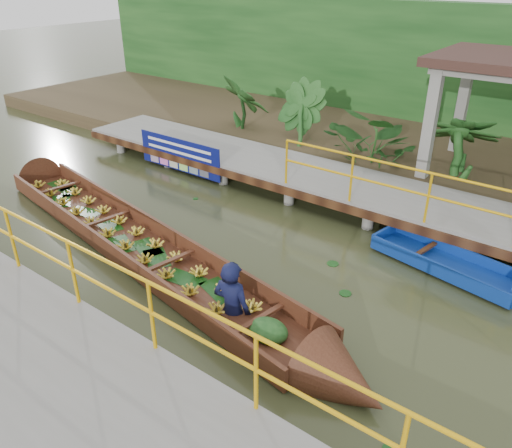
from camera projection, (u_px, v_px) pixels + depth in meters
The scene contains 9 objects.
ground at pixel (252, 267), 9.20m from camera, with size 80.00×80.00×0.00m, color #303319.
land_strip at pixel (410, 149), 14.40m from camera, with size 30.00×8.00×0.45m, color #372C1B.
far_dock at pixel (344, 185), 11.39m from camera, with size 16.00×2.06×1.66m.
near_dock at pixel (94, 435), 5.56m from camera, with size 18.00×2.40×1.73m.
foliage_backdrop at pixel (450, 73), 15.34m from camera, with size 30.00×0.80×4.00m, color #123A14.
vendor_boat at pixel (144, 245), 9.46m from camera, with size 11.33×2.92×2.29m.
moored_blue_boat at pixel (486, 281), 8.57m from camera, with size 3.24×1.35×0.75m.
blue_banner at pixel (179, 155), 13.00m from camera, with size 2.78×0.04×0.87m.
tropical_plants at pixel (447, 145), 11.51m from camera, with size 14.30×1.30×1.62m.
Camera 1 is at (4.76, -6.17, 4.96)m, focal length 35.00 mm.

